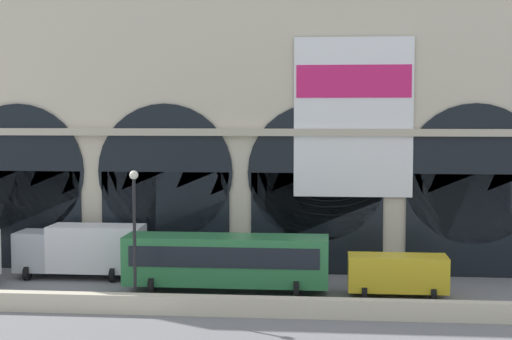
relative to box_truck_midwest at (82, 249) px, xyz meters
name	(u,v)px	position (x,y,z in m)	size (l,w,h in m)	color
ground_plane	(230,291)	(9.14, -2.59, -1.70)	(200.00, 200.00, 0.00)	slate
quay_parapet_wall	(216,306)	(9.14, -7.74, -1.24)	(90.00, 0.70, 0.93)	beige
station_building	(246,107)	(9.17, 5.07, 8.42)	(48.16, 5.74, 20.79)	beige
box_truck_midwest	(82,249)	(0.00, 0.00, 0.00)	(7.50, 2.91, 3.12)	#ADB2B7
bus_center	(226,260)	(9.00, -3.04, 0.08)	(11.00, 3.25, 3.10)	#2D7A42
van_mideast	(397,273)	(18.15, -3.03, -0.45)	(5.20, 2.48, 2.20)	gold
street_lamp_quayside	(134,221)	(4.97, -6.94, 2.71)	(0.44, 0.44, 6.90)	black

